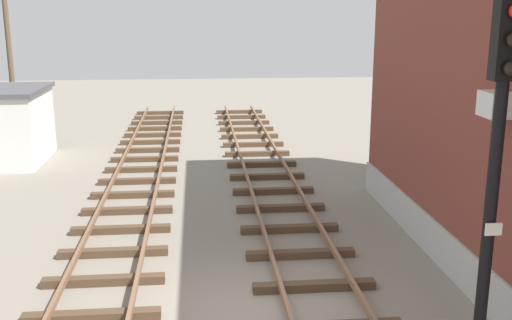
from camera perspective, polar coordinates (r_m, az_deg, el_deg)
ground_plane at (r=11.79m, az=0.14°, el=-14.11°), size 80.00×80.00×0.00m
track_near_building at (r=11.90m, az=6.24°, el=-13.20°), size 2.50×46.84×0.32m
track_centre at (r=11.85m, az=-15.10°, el=-13.76°), size 2.50×46.84×0.32m
signal_mast at (r=9.07m, az=21.53°, el=0.35°), size 0.36×0.40×5.70m
control_hut at (r=24.37m, az=-22.45°, el=3.04°), size 3.00×3.80×2.76m
utility_pole_far at (r=31.23m, az=-22.16°, el=10.60°), size 1.80×0.24×8.18m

